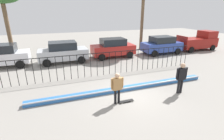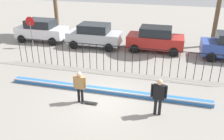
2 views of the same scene
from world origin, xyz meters
The scene contains 11 objects.
ground_plane centered at (0.00, 0.00, 0.00)m, with size 60.00×60.00×0.00m, color gray.
bowl_coping_ledge centered at (0.00, 0.60, 0.12)m, with size 11.00×0.41×0.27m.
perimeter_fence centered at (0.00, 3.44, 1.06)m, with size 14.04×0.04×1.71m.
skateboarder centered at (-0.96, -0.61, 0.99)m, with size 0.67×0.25×1.66m.
skateboard centered at (-0.47, -0.68, 0.06)m, with size 0.80×0.20×0.07m.
camera_operator centered at (2.86, -0.75, 1.09)m, with size 0.73×0.27×1.81m.
parked_car_white centered at (-7.96, 8.12, 0.97)m, with size 4.30×2.12×1.90m.
parked_car_silver centered at (-2.97, 7.77, 0.97)m, with size 4.30×2.12×1.90m.
parked_car_red centered at (1.92, 8.00, 0.97)m, with size 4.30×2.12×1.90m.
parked_car_blue centered at (7.44, 7.57, 0.97)m, with size 4.30×2.12×1.90m.
pickup_truck centered at (12.70, 7.69, 1.04)m, with size 4.70×2.12×2.24m.
Camera 1 is at (-3.72, -7.63, 4.53)m, focal length 26.68 mm.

